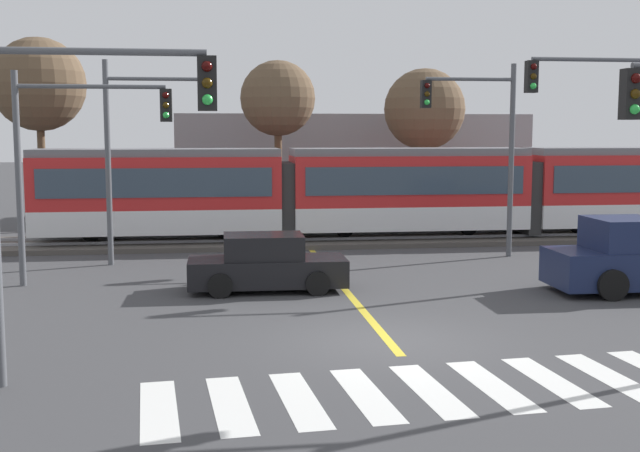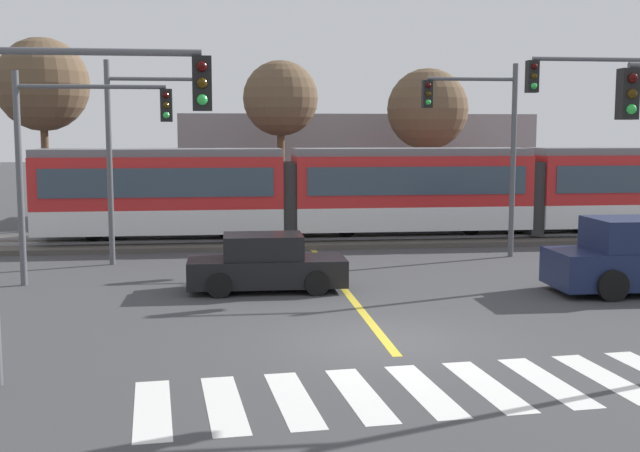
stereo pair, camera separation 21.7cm
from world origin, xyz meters
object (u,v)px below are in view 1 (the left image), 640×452
at_px(traffic_light_far_left, 140,134).
at_px(bare_tree_far_west, 39,85).
at_px(light_rail_tram, 408,189).
at_px(sedan_crossing, 267,265).
at_px(traffic_light_near_left, 71,151).
at_px(bare_tree_west, 278,99).
at_px(traffic_light_mid_right, 617,125).
at_px(bare_tree_east, 425,110).
at_px(traffic_light_far_right, 483,133).
at_px(traffic_light_mid_left, 73,143).

relative_size(traffic_light_far_left, bare_tree_far_west, 0.79).
relative_size(light_rail_tram, sedan_crossing, 6.63).
distance_m(traffic_light_near_left, traffic_light_far_left, 12.38).
height_order(light_rail_tram, bare_tree_far_west, bare_tree_far_west).
bearing_deg(bare_tree_west, traffic_light_far_left, -121.57).
bearing_deg(traffic_light_mid_right, bare_tree_east, 100.12).
xyz_separation_m(traffic_light_mid_right, bare_tree_west, (-8.86, 12.14, 1.15)).
relative_size(traffic_light_mid_right, bare_tree_east, 0.95).
bearing_deg(light_rail_tram, bare_tree_west, 139.85).
bearing_deg(bare_tree_west, bare_tree_far_west, 173.62).
bearing_deg(traffic_light_far_left, bare_tree_west, 58.43).
height_order(bare_tree_far_west, bare_tree_west, bare_tree_far_west).
height_order(traffic_light_far_right, bare_tree_west, bare_tree_west).
bearing_deg(light_rail_tram, traffic_light_far_right, -70.64).
bearing_deg(bare_tree_west, traffic_light_near_left, -103.92).
relative_size(traffic_light_far_left, bare_tree_west, 0.89).
xyz_separation_m(traffic_light_mid_left, traffic_light_near_left, (1.48, -9.11, 0.00)).
relative_size(sedan_crossing, traffic_light_mid_left, 0.72).
bearing_deg(traffic_light_near_left, bare_tree_far_west, 102.63).
relative_size(sedan_crossing, traffic_light_far_right, 0.65).
distance_m(sedan_crossing, bare_tree_east, 16.47).
relative_size(traffic_light_mid_right, traffic_light_near_left, 1.13).
bearing_deg(traffic_light_far_left, sedan_crossing, -52.84).
relative_size(traffic_light_mid_left, traffic_light_far_left, 0.91).
xyz_separation_m(light_rail_tram, sedan_crossing, (-6.09, -9.05, -1.35)).
relative_size(light_rail_tram, bare_tree_east, 3.99).
distance_m(light_rail_tram, sedan_crossing, 10.99).
bearing_deg(traffic_light_far_left, traffic_light_far_right, -0.07).
xyz_separation_m(traffic_light_mid_right, bare_tree_far_west, (-18.82, 13.25, 1.74)).
relative_size(bare_tree_far_west, bare_tree_west, 1.13).
bearing_deg(traffic_light_near_left, light_rail_tram, 59.50).
xyz_separation_m(light_rail_tram, bare_tree_west, (-4.69, 3.96, 3.55)).
height_order(light_rail_tram, bare_tree_west, bare_tree_west).
bearing_deg(bare_tree_west, traffic_light_mid_right, -53.88).
bearing_deg(traffic_light_far_left, light_rail_tram, 23.57).
height_order(traffic_light_near_left, bare_tree_west, bare_tree_west).
bearing_deg(traffic_light_mid_right, sedan_crossing, -175.18).
bearing_deg(traffic_light_mid_left, bare_tree_far_west, 105.04).
bearing_deg(bare_tree_east, traffic_light_mid_left, -137.22).
distance_m(traffic_light_far_left, bare_tree_east, 14.66).
bearing_deg(bare_tree_far_west, light_rail_tram, -19.09).
height_order(sedan_crossing, bare_tree_far_west, bare_tree_far_west).
height_order(traffic_light_mid_right, traffic_light_far_right, traffic_light_mid_right).
distance_m(traffic_light_far_left, bare_tree_far_west, 10.73).
relative_size(light_rail_tram, traffic_light_mid_right, 4.19).
relative_size(traffic_light_mid_left, bare_tree_far_west, 0.72).
relative_size(traffic_light_mid_left, traffic_light_far_right, 0.91).
height_order(sedan_crossing, traffic_light_far_right, traffic_light_far_right).
bearing_deg(sedan_crossing, traffic_light_far_right, 32.25).
xyz_separation_m(traffic_light_far_right, traffic_light_near_left, (-11.29, -12.36, -0.26)).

